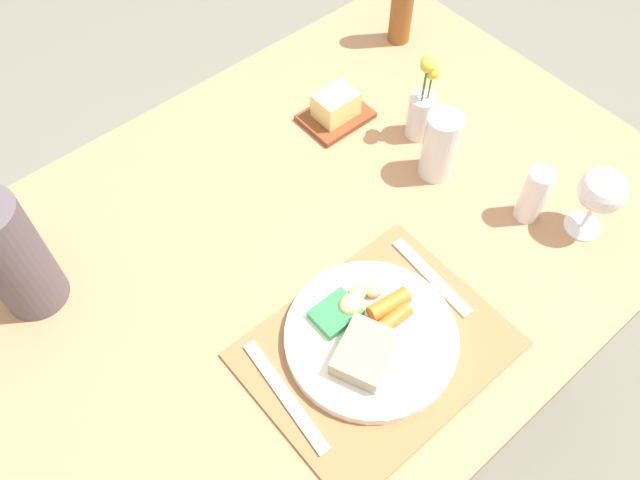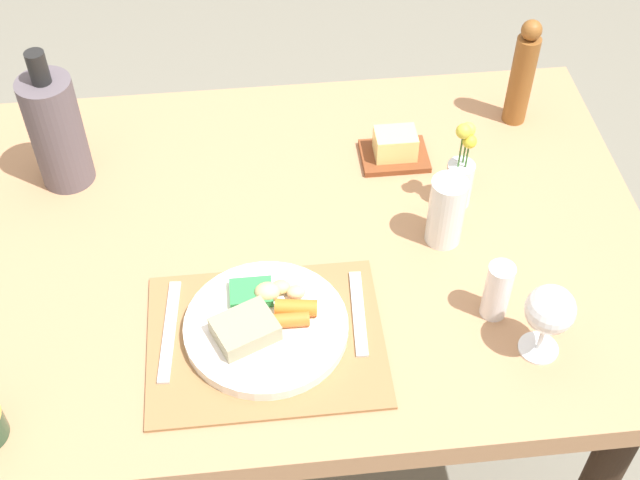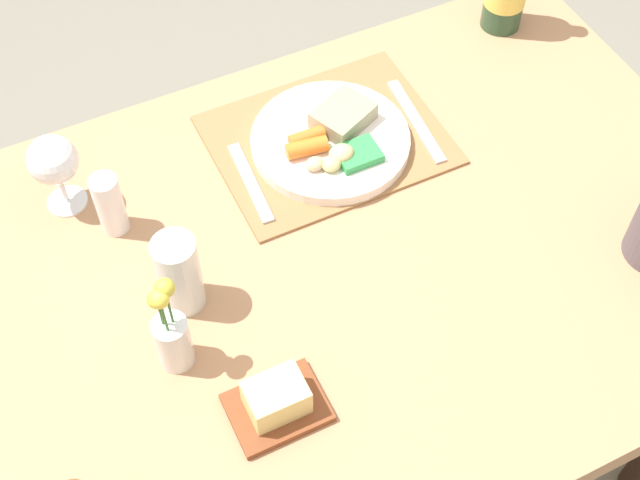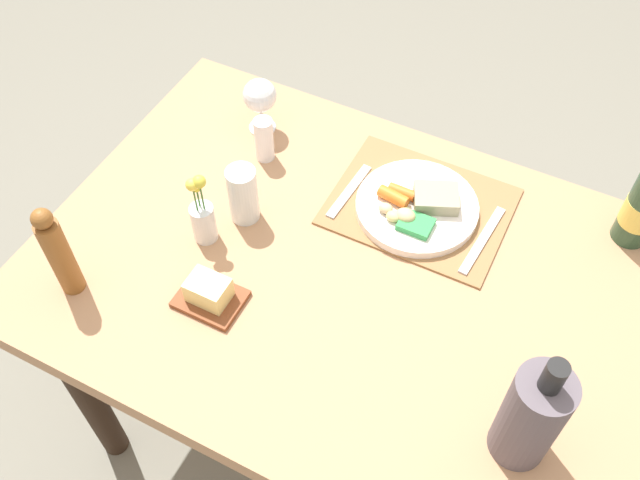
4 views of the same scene
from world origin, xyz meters
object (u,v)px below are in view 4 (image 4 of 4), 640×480
object	(u,v)px
water_tumbler	(243,197)
cooler_bottle	(531,416)
dining_table	(347,296)
pepper_mill	(58,253)
fork	(482,240)
wine_glass	(260,97)
salt_shaker	(264,139)
dinner_plate	(417,206)
flower_vase	(202,216)
butter_dish	(209,293)
knife	(349,191)

from	to	relation	value
water_tumbler	cooler_bottle	distance (m)	0.72
dining_table	pepper_mill	xyz separation A→B (m)	(0.48, 0.28, 0.21)
dining_table	water_tumbler	xyz separation A→B (m)	(0.26, -0.03, 0.16)
cooler_bottle	fork	bearing A→B (deg)	-63.57
fork	wine_glass	xyz separation A→B (m)	(0.59, -0.09, 0.09)
water_tumbler	wine_glass	xyz separation A→B (m)	(0.10, -0.26, 0.04)
salt_shaker	fork	bearing A→B (deg)	178.64
dinner_plate	flower_vase	xyz separation A→B (m)	(0.37, 0.26, 0.05)
fork	salt_shaker	xyz separation A→B (m)	(0.53, -0.01, 0.05)
flower_vase	butter_dish	world-z (taller)	flower_vase
pepper_mill	cooler_bottle	distance (m)	0.90
flower_vase	wine_glass	world-z (taller)	flower_vase
dinner_plate	knife	xyz separation A→B (m)	(0.16, 0.02, -0.01)
water_tumbler	cooler_bottle	bearing A→B (deg)	161.04
dining_table	dinner_plate	distance (m)	0.25
fork	knife	xyz separation A→B (m)	(0.31, 0.00, 0.00)
butter_dish	dinner_plate	bearing A→B (deg)	-125.11
dinner_plate	water_tumbler	distance (m)	0.37
flower_vase	knife	bearing A→B (deg)	-131.47
flower_vase	cooler_bottle	distance (m)	0.74
knife	flower_vase	xyz separation A→B (m)	(0.22, 0.25, 0.06)
flower_vase	wine_glass	xyz separation A→B (m)	(0.06, -0.34, 0.03)
wine_glass	pepper_mill	bearing A→B (deg)	79.01
salt_shaker	butter_dish	world-z (taller)	salt_shaker
water_tumbler	pepper_mill	world-z (taller)	pepper_mill
knife	cooler_bottle	xyz separation A→B (m)	(-0.51, 0.39, 0.11)
butter_dish	flower_vase	bearing A→B (deg)	-54.61
dining_table	wine_glass	bearing A→B (deg)	-38.15
dinner_plate	knife	bearing A→B (deg)	6.09
cooler_bottle	wine_glass	world-z (taller)	cooler_bottle
fork	wine_glass	size ratio (longest dim) A/B	1.43
pepper_mill	wine_glass	distance (m)	0.58
cooler_bottle	butter_dish	size ratio (longest dim) A/B	2.20
dining_table	salt_shaker	world-z (taller)	salt_shaker
water_tumbler	cooler_bottle	xyz separation A→B (m)	(-0.68, 0.23, 0.06)
salt_shaker	butter_dish	bearing A→B (deg)	104.07
knife	flower_vase	distance (m)	0.34
knife	pepper_mill	xyz separation A→B (m)	(0.39, 0.47, 0.10)
fork	wine_glass	bearing A→B (deg)	-4.10
dinner_plate	knife	size ratio (longest dim) A/B	1.53
cooler_bottle	wine_glass	xyz separation A→B (m)	(0.78, -0.49, -0.02)
fork	salt_shaker	size ratio (longest dim) A/B	1.81
water_tumbler	flower_vase	bearing A→B (deg)	63.39
water_tumbler	wine_glass	distance (m)	0.28
fork	dining_table	bearing A→B (deg)	46.26
fork	dinner_plate	bearing A→B (deg)	-0.04
flower_vase	dining_table	bearing A→B (deg)	-169.64
knife	pepper_mill	world-z (taller)	pepper_mill
water_tumbler	wine_glass	bearing A→B (deg)	-67.94
fork	flower_vase	distance (m)	0.59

